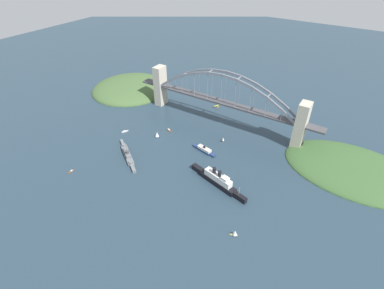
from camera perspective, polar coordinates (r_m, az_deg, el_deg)
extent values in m
plane|color=#283D4C|center=(438.95, 5.68, 4.30)|extent=(1400.00, 1400.00, 0.00)
cube|color=beige|center=(393.60, 20.42, 3.43)|extent=(13.09, 19.17, 63.43)
cube|color=beige|center=(477.96, -6.18, 11.31)|extent=(13.09, 19.17, 63.43)
cube|color=#47474C|center=(422.47, 5.95, 8.20)|extent=(209.79, 14.40, 2.40)
cube|color=#47474C|center=(390.51, 23.05, 2.84)|extent=(24.00, 14.40, 2.40)
cube|color=#47474C|center=(488.12, -7.96, 11.97)|extent=(24.00, 14.40, 2.40)
cube|color=gray|center=(396.64, 19.04, 5.65)|extent=(23.49, 1.80, 18.05)
cube|color=gray|center=(394.71, 16.44, 8.31)|extent=(23.19, 1.80, 14.81)
cube|color=gray|center=(395.83, 13.72, 10.51)|extent=(22.81, 1.80, 11.56)
cube|color=gray|center=(399.72, 10.94, 12.22)|extent=(22.37, 1.80, 8.26)
cube|color=gray|center=(406.10, 8.14, 13.41)|extent=(21.89, 1.80, 4.91)
cube|color=gray|center=(414.80, 5.38, 14.10)|extent=(21.89, 1.80, 4.91)
cube|color=gray|center=(425.66, 2.71, 14.29)|extent=(22.37, 1.80, 8.26)
cube|color=gray|center=(438.60, 0.17, 14.02)|extent=(22.81, 1.80, 11.56)
cube|color=gray|center=(453.60, -2.20, 13.35)|extent=(23.19, 1.80, 14.81)
cube|color=gray|center=(470.70, -4.38, 12.32)|extent=(23.49, 1.80, 18.05)
cube|color=gray|center=(385.46, 18.48, 4.87)|extent=(23.49, 1.80, 18.05)
cube|color=gray|center=(383.47, 15.81, 7.59)|extent=(23.19, 1.80, 14.81)
cube|color=gray|center=(384.63, 13.01, 9.86)|extent=(22.81, 1.80, 11.56)
cube|color=gray|center=(388.62, 10.16, 11.61)|extent=(22.37, 1.80, 8.26)
cube|color=gray|center=(395.19, 7.29, 12.84)|extent=(21.89, 1.80, 4.91)
cube|color=gray|center=(404.12, 4.48, 13.55)|extent=(21.89, 1.80, 4.91)
cube|color=gray|center=(415.26, 1.78, 13.75)|extent=(22.37, 1.80, 8.26)
cube|color=gray|center=(428.51, -0.79, 13.48)|extent=(22.81, 1.80, 11.56)
cube|color=gray|center=(443.86, -3.17, 12.80)|extent=(23.19, 1.80, 14.81)
cube|color=gray|center=(461.31, -5.35, 11.76)|extent=(23.49, 1.80, 18.05)
cube|color=gray|center=(393.06, 20.03, 3.82)|extent=(1.40, 12.96, 1.40)
cube|color=gray|center=(389.10, 14.77, 9.19)|extent=(1.40, 12.96, 1.40)
cube|color=gray|center=(396.92, 9.14, 12.65)|extent=(1.40, 12.96, 1.40)
cube|color=gray|center=(414.52, 3.58, 14.04)|extent=(1.40, 12.96, 1.40)
cube|color=gray|center=(440.70, -1.51, 13.52)|extent=(1.40, 12.96, 1.40)
cube|color=gray|center=(475.25, -5.88, 11.45)|extent=(1.40, 12.96, 1.40)
cylinder|color=gray|center=(398.35, 17.58, 6.19)|extent=(0.56, 0.56, 14.25)
cylinder|color=gray|center=(387.21, 16.99, 5.42)|extent=(0.56, 0.56, 14.25)
cylinder|color=gray|center=(400.44, 14.82, 7.84)|extent=(0.56, 0.56, 26.27)
cylinder|color=gray|center=(389.36, 14.15, 7.12)|extent=(0.56, 0.56, 26.27)
cylinder|color=gray|center=(404.51, 12.03, 9.24)|extent=(0.56, 0.56, 34.85)
cylinder|color=gray|center=(393.55, 11.30, 8.56)|extent=(0.56, 0.56, 34.85)
cylinder|color=gray|center=(410.44, 9.27, 10.37)|extent=(0.56, 0.56, 40.00)
cylinder|color=gray|center=(399.65, 8.47, 9.72)|extent=(0.56, 0.56, 40.00)
cylinder|color=gray|center=(418.13, 6.55, 11.22)|extent=(0.56, 0.56, 41.72)
cylinder|color=gray|center=(407.54, 5.70, 10.61)|extent=(0.56, 0.56, 41.72)
cylinder|color=gray|center=(427.48, 3.92, 11.81)|extent=(0.56, 0.56, 40.00)
cylinder|color=gray|center=(417.12, 3.03, 11.21)|extent=(0.56, 0.56, 40.00)
cylinder|color=gray|center=(438.38, 1.39, 12.14)|extent=(0.56, 0.56, 34.85)
cylinder|color=gray|center=(428.28, 0.46, 11.56)|extent=(0.56, 0.56, 34.85)
cylinder|color=gray|center=(450.74, -1.02, 12.24)|extent=(0.56, 0.56, 26.27)
cylinder|color=gray|center=(440.94, -1.97, 11.67)|extent=(0.56, 0.56, 26.27)
cylinder|color=gray|center=(464.52, -3.28, 12.11)|extent=(0.56, 0.56, 14.25)
cylinder|color=gray|center=(455.01, -4.25, 11.55)|extent=(0.56, 0.56, 14.25)
ellipsoid|color=#3D6033|center=(397.05, 28.96, -4.51)|extent=(162.39, 109.08, 19.40)
ellipsoid|color=#476638|center=(550.22, -11.86, 10.51)|extent=(135.14, 138.49, 29.77)
ellipsoid|color=#756B5B|center=(556.90, -6.84, 11.33)|extent=(47.30, 41.55, 16.37)
cube|color=black|center=(329.54, 5.05, -7.36)|extent=(48.17, 20.11, 6.36)
cube|color=black|center=(315.88, 9.33, -10.15)|extent=(16.52, 8.55, 6.36)
cube|color=black|center=(345.56, 1.18, -4.78)|extent=(16.76, 9.49, 6.36)
cube|color=white|center=(324.90, 5.11, -6.48)|extent=(36.34, 15.94, 7.38)
cube|color=white|center=(316.78, 6.47, -6.62)|extent=(9.20, 8.31, 3.20)
cylinder|color=black|center=(319.39, 5.41, -5.70)|extent=(3.96, 3.96, 6.65)
cylinder|color=black|center=(323.31, 4.36, -5.02)|extent=(3.96, 3.96, 6.65)
cylinder|color=tan|center=(310.92, 9.19, -8.92)|extent=(0.50, 0.50, 10.00)
cube|color=slate|center=(377.40, -12.46, -2.02)|extent=(39.51, 29.89, 3.51)
cube|color=slate|center=(400.26, -13.39, 0.27)|extent=(13.66, 10.69, 3.51)
cube|color=slate|center=(355.33, -11.41, -4.59)|extent=(14.04, 11.26, 3.51)
cube|color=slate|center=(375.23, -12.53, -1.58)|extent=(21.01, 16.82, 3.80)
cylinder|color=slate|center=(391.41, -13.17, -0.08)|extent=(5.28, 5.28, 2.20)
cylinder|color=slate|center=(360.36, -11.81, -3.40)|extent=(5.28, 5.28, 2.20)
cylinder|color=slate|center=(371.19, -12.67, -0.73)|extent=(0.60, 0.60, 10.00)
cylinder|color=#4C4C51|center=(369.41, -12.46, -1.44)|extent=(4.14, 4.14, 4.40)
cube|color=navy|center=(377.50, 2.41, -1.15)|extent=(22.73, 11.66, 2.49)
cube|color=navy|center=(370.05, 4.06, -2.09)|extent=(8.13, 6.55, 2.49)
cube|color=navy|center=(385.34, 0.82, -0.25)|extent=(8.34, 7.57, 2.49)
cube|color=beige|center=(375.87, 2.42, -0.82)|extent=(20.74, 10.21, 2.96)
cylinder|color=black|center=(374.28, 2.43, -0.49)|extent=(2.97, 2.97, 2.40)
cylinder|color=#B7B7B2|center=(477.59, 4.73, 7.19)|extent=(5.31, 2.87, 0.90)
cylinder|color=#B7B7B2|center=(479.35, 5.02, 7.29)|extent=(5.31, 2.87, 0.90)
cylinder|color=navy|center=(477.10, 4.74, 7.30)|extent=(0.14, 0.14, 1.16)
cylinder|color=navy|center=(478.86, 5.03, 7.39)|extent=(0.14, 0.14, 1.16)
ellipsoid|color=gold|center=(477.39, 4.89, 7.48)|extent=(7.63, 4.16, 1.35)
cylinder|color=navy|center=(479.71, 4.63, 7.64)|extent=(1.22, 1.49, 1.28)
cube|color=gold|center=(477.76, 4.82, 7.58)|extent=(5.83, 11.04, 0.20)
cube|color=gold|center=(475.06, 5.15, 7.33)|extent=(2.63, 4.37, 0.12)
cube|color=navy|center=(474.45, 5.16, 7.47)|extent=(1.06, 0.53, 1.50)
cube|color=#234C8C|center=(407.84, -6.72, 1.59)|extent=(3.52, 6.22, 0.80)
cube|color=#234C8C|center=(410.60, -6.44, 1.87)|extent=(1.49, 2.12, 0.80)
cube|color=#234C8C|center=(405.10, -6.99, 1.31)|extent=(1.73, 2.15, 0.80)
cylinder|color=tan|center=(405.75, -6.72, 2.14)|extent=(0.16, 0.16, 8.00)
cone|color=white|center=(404.76, -6.84, 1.97)|extent=(6.11, 6.11, 6.40)
cube|color=gold|center=(287.18, 8.10, -17.04)|extent=(4.88, 3.26, 0.93)
cube|color=gold|center=(287.17, 7.47, -16.97)|extent=(1.70, 1.28, 0.93)
cube|color=gold|center=(287.23, 8.73, -17.12)|extent=(1.76, 1.42, 0.93)
cylinder|color=tan|center=(284.15, 8.09, -16.56)|extent=(0.16, 0.16, 6.76)
cone|color=white|center=(284.43, 8.36, -16.64)|extent=(5.40, 5.40, 5.41)
cube|color=silver|center=(426.06, -12.93, 2.50)|extent=(4.54, 6.30, 0.99)
cube|color=silver|center=(427.01, -12.44, 2.66)|extent=(1.93, 2.30, 0.99)
cube|color=silver|center=(425.14, -13.43, 2.35)|extent=(2.15, 2.41, 0.99)
cube|color=beige|center=(425.31, -13.05, 2.60)|extent=(2.85, 3.43, 1.17)
cube|color=brown|center=(418.63, -4.47, 2.77)|extent=(7.04, 4.88, 1.24)
cube|color=brown|center=(415.49, -4.15, 2.50)|extent=(2.56, 2.17, 1.24)
cube|color=brown|center=(421.78, -4.79, 3.03)|extent=(2.67, 2.44, 1.24)
cube|color=beige|center=(418.62, -4.54, 2.94)|extent=(3.82, 3.19, 0.97)
cube|color=black|center=(397.76, 5.96, 0.67)|extent=(3.82, 3.47, 0.79)
cube|color=black|center=(397.32, 5.62, 0.65)|extent=(1.38, 1.30, 0.79)
cube|color=black|center=(398.22, 6.31, 0.69)|extent=(1.47, 1.40, 0.79)
cylinder|color=tan|center=(395.76, 5.95, 1.07)|extent=(0.16, 0.16, 6.08)
cone|color=silver|center=(396.13, 6.10, 1.05)|extent=(4.70, 4.70, 4.86)
cube|color=brown|center=(374.48, -22.49, -4.88)|extent=(1.93, 5.51, 0.81)
cube|color=brown|center=(373.16, -22.92, -5.17)|extent=(1.03, 1.85, 0.81)
cube|color=brown|center=(375.83, -22.06, -4.59)|extent=(1.23, 1.85, 0.81)
cube|color=beige|center=(374.19, -22.44, -4.72)|extent=(1.51, 2.77, 0.97)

